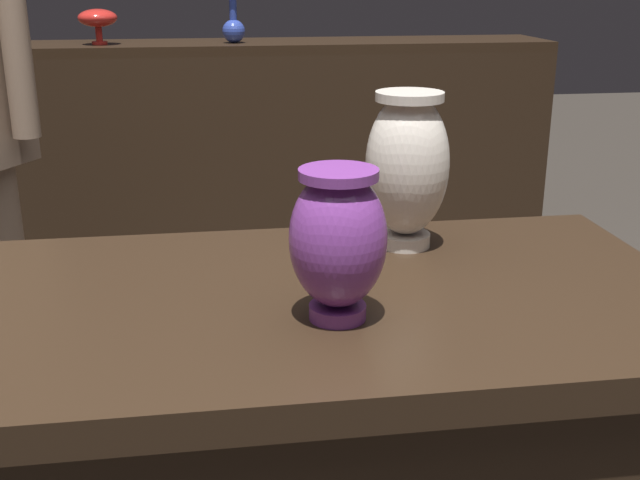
% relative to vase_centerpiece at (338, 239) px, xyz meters
% --- Properties ---
extents(back_display_shelf, '(2.60, 0.40, 0.99)m').
position_rel_vase_centerpiece_xyz_m(back_display_shelf, '(-0.03, 2.30, -0.42)').
color(back_display_shelf, black).
rests_on(back_display_shelf, ground_plane).
extents(vase_centerpiece, '(0.13, 0.13, 0.21)m').
position_rel_vase_centerpiece_xyz_m(vase_centerpiece, '(0.00, 0.00, 0.00)').
color(vase_centerpiece, '#7A388E').
rests_on(vase_centerpiece, display_plinth).
extents(vase_tall_behind, '(0.14, 0.14, 0.27)m').
position_rel_vase_centerpiece_xyz_m(vase_tall_behind, '(0.17, 0.29, 0.03)').
color(vase_tall_behind, silver).
rests_on(vase_tall_behind, display_plinth).
extents(shelf_vase_center, '(0.09, 0.09, 0.20)m').
position_rel_vase_centerpiece_xyz_m(shelf_vase_center, '(-0.03, 2.24, 0.13)').
color(shelf_vase_center, '#2D429E').
rests_on(shelf_vase_center, back_display_shelf).
extents(shelf_vase_left, '(0.15, 0.15, 0.13)m').
position_rel_vase_centerpiece_xyz_m(shelf_vase_left, '(-0.55, 2.24, 0.17)').
color(shelf_vase_left, red).
rests_on(shelf_vase_left, back_display_shelf).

